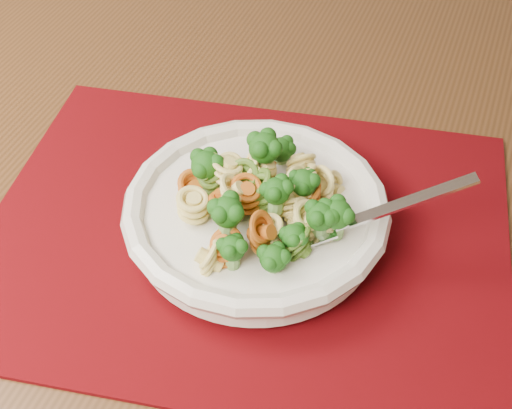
% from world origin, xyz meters
% --- Properties ---
extents(dining_table, '(1.44, 1.00, 0.70)m').
position_xyz_m(dining_table, '(0.45, 0.78, 0.61)').
color(dining_table, '#4E2E16').
rests_on(dining_table, ground).
extents(placemat, '(0.55, 0.47, 0.00)m').
position_xyz_m(placemat, '(0.44, 0.67, 0.70)').
color(placemat, '#540309').
rests_on(placemat, dining_table).
extents(pasta_bowl, '(0.24, 0.24, 0.05)m').
position_xyz_m(pasta_bowl, '(0.45, 0.68, 0.73)').
color(pasta_bowl, silver).
rests_on(pasta_bowl, placemat).
extents(pasta_broccoli_heap, '(0.20, 0.20, 0.06)m').
position_xyz_m(pasta_broccoli_heap, '(0.45, 0.68, 0.75)').
color(pasta_broccoli_heap, '#E5CD71').
rests_on(pasta_broccoli_heap, pasta_bowl).
extents(fork, '(0.16, 0.12, 0.08)m').
position_xyz_m(fork, '(0.51, 0.67, 0.75)').
color(fork, silver).
rests_on(fork, pasta_bowl).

